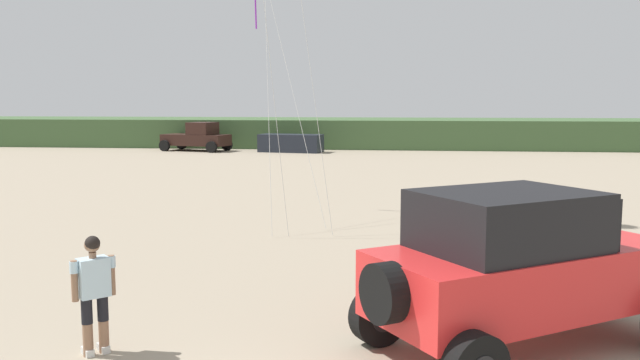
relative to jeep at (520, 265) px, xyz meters
The scene contains 5 objects.
dune_ridge 41.92m from the jeep, 98.73° to the left, with size 90.00×8.80×2.07m, color #426038.
jeep is the anchor object (origin of this frame).
person_watching 5.91m from the jeep, behind, with size 0.48×0.47×1.67m.
distant_pickup 38.26m from the jeep, 113.71° to the left, with size 4.93×3.42×1.98m.
distant_sedan 35.91m from the jeep, 104.24° to the left, with size 4.20×1.70×1.20m, color #1E232D.
Camera 1 is at (1.84, -5.47, 3.50)m, focal length 37.13 mm.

